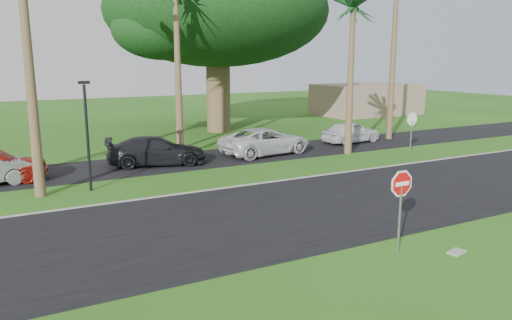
{
  "coord_description": "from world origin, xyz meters",
  "views": [
    {
      "loc": [
        -9.52,
        -13.04,
        5.56
      ],
      "look_at": [
        -0.85,
        3.14,
        1.8
      ],
      "focal_mm": 35.0,
      "sensor_mm": 36.0,
      "label": 1
    }
  ],
  "objects_px": {
    "car_dark": "(156,151)",
    "car_minivan": "(266,141)",
    "stop_sign_near": "(401,195)",
    "stop_sign_far": "(412,125)",
    "car_pickup": "(351,132)"
  },
  "relations": [
    {
      "from": "car_dark",
      "to": "car_minivan",
      "type": "bearing_deg",
      "value": -77.12
    },
    {
      "from": "stop_sign_far",
      "to": "car_dark",
      "type": "relative_size",
      "value": 0.51
    },
    {
      "from": "stop_sign_near",
      "to": "car_minivan",
      "type": "height_order",
      "value": "stop_sign_near"
    },
    {
      "from": "stop_sign_near",
      "to": "stop_sign_far",
      "type": "relative_size",
      "value": 1.0
    },
    {
      "from": "car_dark",
      "to": "car_pickup",
      "type": "height_order",
      "value": "car_dark"
    },
    {
      "from": "car_dark",
      "to": "car_minivan",
      "type": "distance_m",
      "value": 6.55
    },
    {
      "from": "stop_sign_far",
      "to": "car_minivan",
      "type": "xyz_separation_m",
      "value": [
        -7.41,
        4.09,
        -1.0
      ]
    },
    {
      "from": "stop_sign_far",
      "to": "car_dark",
      "type": "bearing_deg",
      "value": -16.72
    },
    {
      "from": "stop_sign_near",
      "to": "stop_sign_far",
      "type": "bearing_deg",
      "value": 43.73
    },
    {
      "from": "stop_sign_near",
      "to": "car_dark",
      "type": "xyz_separation_m",
      "value": [
        -2.46,
        15.19,
        -1.03
      ]
    },
    {
      "from": "stop_sign_near",
      "to": "car_minivan",
      "type": "xyz_separation_m",
      "value": [
        4.09,
        15.09,
        -1.0
      ]
    },
    {
      "from": "car_dark",
      "to": "car_pickup",
      "type": "distance_m",
      "value": 13.55
    },
    {
      "from": "car_dark",
      "to": "stop_sign_near",
      "type": "bearing_deg",
      "value": -157.01
    },
    {
      "from": "car_dark",
      "to": "car_minivan",
      "type": "relative_size",
      "value": 0.93
    },
    {
      "from": "stop_sign_near",
      "to": "car_minivan",
      "type": "relative_size",
      "value": 0.47
    }
  ]
}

